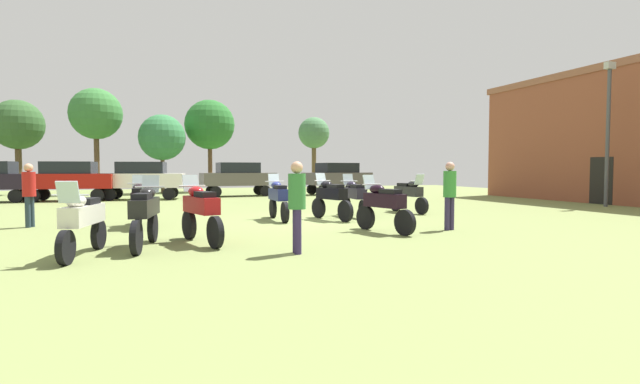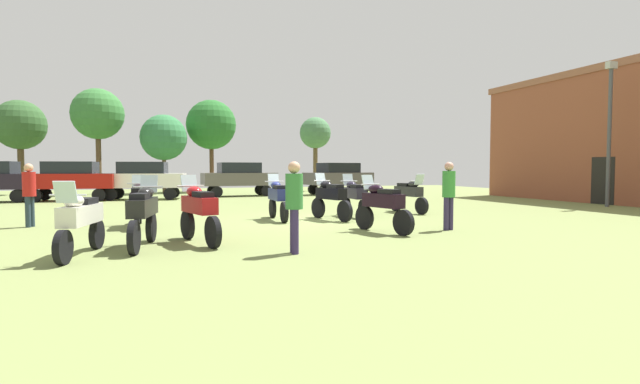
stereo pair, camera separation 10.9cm
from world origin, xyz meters
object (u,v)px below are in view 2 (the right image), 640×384
Objects in this scene: person_3 at (449,190)px; tree_2 at (20,125)px; motorcycle_1 at (330,197)px; motorcycle_3 at (278,197)px; motorcycle_6 at (80,219)px; car_2 at (71,178)px; tree_1 at (98,115)px; motorcycle_9 at (199,210)px; motorcycle_2 at (354,196)px; person_1 at (294,200)px; tree_3 at (164,138)px; lamp_post at (610,126)px; motorcycle_8 at (382,204)px; car_5 at (143,177)px; tree_6 at (211,125)px; car_1 at (239,177)px; person_2 at (29,190)px; car_3 at (338,176)px; motorcycle_4 at (409,194)px; tree_5 at (315,134)px; motorcycle_10 at (143,212)px; motorcycle_5 at (138,201)px.

tree_2 is at bearing -68.62° from person_3.
motorcycle_1 is 1.69m from motorcycle_3.
motorcycle_6 is 1.20× the size of person_3.
tree_1 reaches higher than car_2.
person_3 reaches higher than motorcycle_9.
person_3 reaches higher than motorcycle_2.
tree_3 is (-2.05, 24.14, 2.63)m from person_1.
tree_1 is (-7.15, 18.38, 4.34)m from motorcycle_3.
motorcycle_1 is 13.44m from lamp_post.
motorcycle_8 is 17.07m from car_5.
motorcycle_6 is at bearing -74.65° from tree_2.
tree_6 reaches higher than motorcycle_8.
person_2 is (-8.05, -12.97, -0.12)m from car_1.
lamp_post is (12.88, 4.18, 2.76)m from motorcycle_8.
car_3 reaches higher than person_2.
motorcycle_4 is at bearing -124.90° from car_2.
tree_6 is at bearing 90.46° from motorcycle_3.
tree_5 is at bearing 49.86° from motorcycle_9.
car_5 is 7.84m from tree_1.
motorcycle_9 is at bearing -88.97° from tree_3.
tree_1 reaches higher than motorcycle_1.
tree_5 reaches higher than car_2.
motorcycle_10 is at bearing -160.80° from motorcycle_1.
person_2 is at bearing 139.19° from motorcycle_8.
motorcycle_2 is 1.22× the size of person_3.
tree_5 is at bearing -106.29° from motorcycle_4.
motorcycle_3 is 13.53m from car_1.
lamp_post is at bearing 2.82° from motorcycle_5.
car_3 is 11.72m from car_5.
tree_2 is at bearing 34.84° from car_2.
car_2 reaches higher than person_1.
motorcycle_2 is 1.05× the size of motorcycle_4.
lamp_post is (13.12, 0.95, 2.75)m from motorcycle_1.
tree_6 is (0.05, 19.61, 4.00)m from motorcycle_3.
tree_6 is at bearing 2.42° from person_1.
person_1 is at bearing -100.34° from motorcycle_3.
person_3 is 0.31× the size of tree_2.
tree_3 is at bearing 110.57° from motorcycle_2.
motorcycle_5 is 1.24× the size of person_3.
person_1 is 0.98× the size of person_3.
motorcycle_3 is 20.02m from tree_6.
tree_1 reaches higher than car_1.
tree_2 is at bearing 118.50° from motorcycle_10.
motorcycle_5 is 12.59m from car_5.
tree_1 reaches higher than motorcycle_10.
car_3 reaches higher than motorcycle_5.
motorcycle_1 is at bearing 44.28° from motorcycle_10.
person_3 is 23.35m from tree_3.
motorcycle_8 is 1.17× the size of person_1.
tree_2 is (-3.91, 7.24, 3.17)m from car_2.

